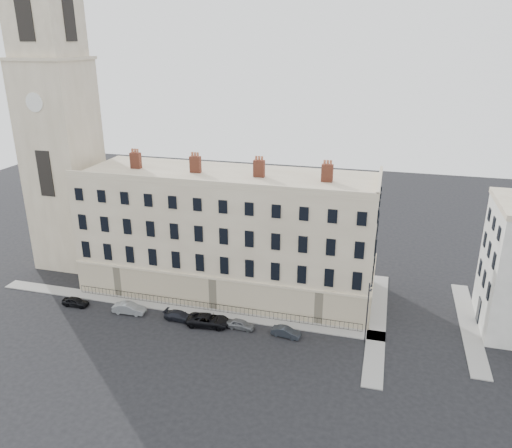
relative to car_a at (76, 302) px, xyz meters
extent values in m
plane|color=black|center=(22.32, -2.33, -0.55)|extent=(160.00, 160.00, 0.00)
cube|color=#BCAB8C|center=(16.32, 9.67, 6.95)|extent=(36.00, 12.00, 15.00)
cube|color=beige|center=(16.32, 3.59, 1.45)|extent=(36.10, 0.18, 4.00)
cube|color=beige|center=(34.40, 9.67, 1.45)|extent=(0.18, 12.10, 4.00)
cube|color=#BCAB8C|center=(16.32, 3.82, 14.85)|extent=(36.00, 0.35, 0.80)
cube|color=#BCAB8C|center=(34.17, 9.67, 14.85)|extent=(0.35, 12.00, 0.80)
cube|color=brown|center=(4.32, 9.67, 15.45)|extent=(1.30, 0.70, 2.00)
cube|color=brown|center=(12.32, 9.67, 15.45)|extent=(1.30, 0.70, 2.00)
cube|color=brown|center=(20.32, 9.67, 15.45)|extent=(1.30, 0.70, 2.00)
cube|color=brown|center=(28.32, 9.67, 15.45)|extent=(1.30, 0.70, 2.00)
cube|color=#BCAB8C|center=(-7.68, 11.67, 13.45)|extent=(8.00, 8.00, 28.00)
cube|color=#BCAB8C|center=(-7.68, 11.67, 32.45)|extent=(7.04, 7.04, 10.00)
cube|color=black|center=(-7.68, 8.10, 32.95)|extent=(2.20, 0.14, 7.00)
cylinder|color=white|center=(-7.68, 7.61, 22.45)|extent=(2.40, 0.14, 2.40)
cube|color=gray|center=(12.32, 2.67, -0.49)|extent=(48.00, 2.00, 0.12)
cube|color=gray|center=(35.32, 5.67, -0.49)|extent=(2.00, 24.00, 0.12)
cube|color=gray|center=(45.32, 7.67, -0.49)|extent=(2.00, 20.00, 0.12)
cube|color=black|center=(16.32, 3.07, 0.47)|extent=(35.00, 0.04, 0.04)
cube|color=black|center=(16.32, 3.07, -0.43)|extent=(35.00, 0.04, 0.04)
imported|color=black|center=(0.00, 0.00, 0.00)|extent=(3.26, 1.35, 1.10)
imported|color=gray|center=(7.11, 0.13, 0.09)|extent=(3.93, 1.54, 1.28)
imported|color=black|center=(13.47, 0.25, -0.01)|extent=(3.79, 1.71, 1.08)
imported|color=black|center=(17.03, 0.03, 0.12)|extent=(5.03, 2.69, 1.34)
imported|color=slate|center=(20.72, 0.38, -0.01)|extent=(3.23, 1.46, 1.08)
imported|color=#22272E|center=(25.88, 0.15, -0.02)|extent=(3.35, 1.54, 1.06)
cylinder|color=#2D2D32|center=(34.20, 1.09, 2.99)|extent=(0.14, 0.14, 7.08)
cylinder|color=#2D2D32|center=(34.30, 0.48, 6.44)|extent=(0.30, 1.32, 0.09)
cube|color=#2D2D32|center=(34.40, -0.13, 6.40)|extent=(0.23, 0.46, 0.11)
camera|label=1|loc=(34.92, -45.54, 29.62)|focal=35.00mm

